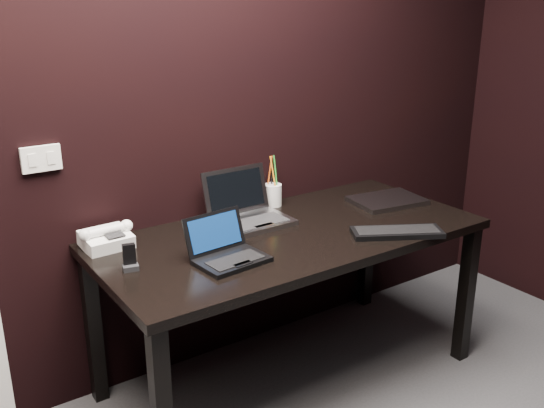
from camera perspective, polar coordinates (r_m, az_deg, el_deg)
wall_back at (r=2.69m, az=-8.45°, el=9.87°), size 4.00×0.00×4.00m
wall_switch at (r=2.51m, az=-20.91°, el=4.01°), size 0.15×0.02×0.10m
desk at (r=2.69m, az=1.79°, el=-4.14°), size 1.70×0.80×0.74m
netbook at (r=2.36m, az=-4.25°, el=-4.53°), size 0.29×0.26×0.17m
silver_laptop at (r=2.75m, az=-2.21°, el=-0.89°), size 0.34×0.30×0.23m
ext_keyboard at (r=2.67m, az=11.68°, el=-2.61°), size 0.40×0.31×0.02m
closed_laptop at (r=3.08m, az=10.77°, el=0.33°), size 0.38×0.29×0.02m
desk_phone at (r=2.56m, az=-15.34°, el=-3.11°), size 0.23×0.18×0.11m
mobile_phone at (r=2.34m, az=-13.24°, el=-5.15°), size 0.07×0.06×0.10m
pen_cup at (r=2.97m, az=0.08°, el=0.94°), size 0.09×0.09×0.25m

